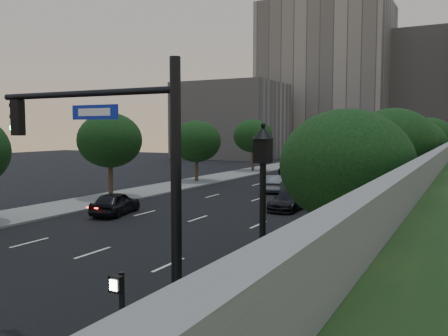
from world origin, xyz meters
The scene contains 25 objects.
road_surface centered at (0.00, 30.00, 0.01)m, with size 16.00×140.00×0.02m, color black.
sidewalk_right centered at (10.25, 30.00, 0.07)m, with size 4.50×140.00×0.15m, color slate.
sidewalk_left centered at (-10.25, 30.00, 0.07)m, with size 4.50×140.00×0.15m, color slate.
office_block_left centered at (-14.00, 92.00, 16.00)m, with size 26.00×20.00×32.00m, color gray.
office_block_mid centered at (6.00, 102.00, 13.00)m, with size 22.00×18.00×26.00m, color #A79F99.
office_block_filler centered at (-26.00, 70.00, 7.00)m, with size 18.00×16.00×14.00m, color #A79F99.
tree_right_a centered at (10.30, 8.00, 4.02)m, with size 5.20×5.20×6.24m.
tree_right_b centered at (10.30, 20.00, 4.52)m, with size 5.20×5.20×6.74m.
tree_right_c centered at (10.30, 33.00, 4.02)m, with size 5.20×5.20×6.24m.
tree_right_d centered at (10.30, 47.00, 4.52)m, with size 5.20×5.20×6.74m.
tree_right_e centered at (10.30, 62.00, 4.02)m, with size 5.20×5.20×6.24m.
tree_left_b centered at (-10.30, 18.00, 4.58)m, with size 5.00×5.00×6.71m.
tree_left_c centered at (-10.30, 31.00, 4.21)m, with size 5.00×5.00×6.34m.
tree_left_d centered at (-10.30, 45.00, 4.58)m, with size 5.00×5.00×6.71m.
traffic_signal_mast centered at (7.78, -1.76, 3.67)m, with size 5.68×0.56×7.00m.
street_lamp centered at (9.41, 1.82, 2.63)m, with size 0.64×0.64×5.62m.
pedestrian_signal centered at (8.27, -2.98, 1.57)m, with size 0.30×0.33×2.50m.
sedan_near_left centered at (-5.41, 12.84, 0.75)m, with size 1.76×4.38×1.49m, color black.
sedan_mid_left centered at (-0.25, 27.85, 0.74)m, with size 1.57×4.51×1.49m, color #525459.
sedan_far_left centered at (-3.14, 42.22, 0.75)m, with size 2.47×5.37×1.49m, color black.
sedan_near_right centered at (3.81, 19.62, 0.65)m, with size 1.82×4.48×1.30m, color black.
sedan_far_right centered at (5.78, 36.24, 0.81)m, with size 1.92×4.78×1.63m, color slate.
pedestrian_a centered at (9.29, 7.31, 1.09)m, with size 0.69×0.45×1.89m, color black.
pedestrian_b centered at (10.36, 9.68, 0.93)m, with size 0.76×0.59×1.57m, color black.
pedestrian_c centered at (10.79, 13.46, 1.00)m, with size 0.99×0.41×1.69m, color black.
Camera 1 is at (14.59, -10.41, 5.45)m, focal length 38.00 mm.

